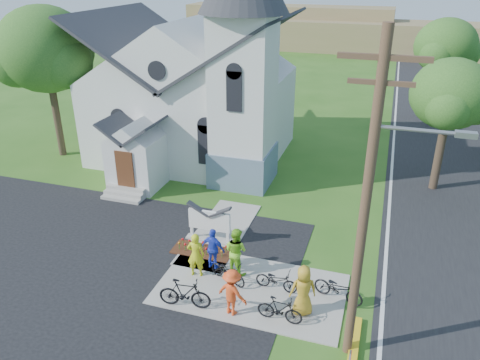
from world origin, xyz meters
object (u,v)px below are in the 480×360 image
(church_sign, at_px, (209,221))
(bike_4, at_px, (338,288))
(cyclist_0, at_px, (196,255))
(bike_1, at_px, (185,294))
(cyclist_3, at_px, (232,292))
(utility_pole, at_px, (368,200))
(cyclist_2, at_px, (213,249))
(bike_3, at_px, (280,310))
(bike_2, at_px, (277,280))
(cyclist_1, at_px, (236,251))
(cyclist_4, at_px, (303,290))
(bike_0, at_px, (228,272))

(church_sign, xyz_separation_m, bike_4, (5.90, -2.34, -0.48))
(cyclist_0, xyz_separation_m, bike_1, (0.35, -1.88, -0.36))
(cyclist_0, height_order, cyclist_3, cyclist_0)
(utility_pole, bearing_deg, bike_1, 177.04)
(cyclist_2, xyz_separation_m, bike_3, (3.26, -2.23, -0.40))
(church_sign, xyz_separation_m, bike_1, (0.76, -4.40, -0.40))
(cyclist_0, distance_m, bike_1, 1.95)
(church_sign, height_order, bike_2, church_sign)
(cyclist_1, xyz_separation_m, bike_2, (1.80, -0.60, -0.55))
(cyclist_2, height_order, cyclist_4, cyclist_4)
(bike_2, xyz_separation_m, bike_4, (2.27, 0.11, 0.07))
(utility_pole, distance_m, bike_3, 5.48)
(church_sign, bearing_deg, bike_2, -34.06)
(bike_1, height_order, cyclist_4, cyclist_4)
(utility_pole, height_order, cyclist_4, utility_pole)
(utility_pole, relative_size, bike_0, 5.94)
(church_sign, distance_m, bike_0, 3.12)
(utility_pole, distance_m, cyclist_4, 4.90)
(bike_4, bearing_deg, church_sign, 84.44)
(bike_0, bearing_deg, cyclist_3, -133.75)
(utility_pole, height_order, cyclist_1, utility_pole)
(bike_2, distance_m, cyclist_4, 1.61)
(utility_pole, xyz_separation_m, bike_0, (-4.83, 2.16, -4.91))
(cyclist_1, relative_size, bike_3, 1.23)
(cyclist_2, relative_size, cyclist_4, 0.92)
(cyclist_2, distance_m, cyclist_4, 4.22)
(cyclist_0, distance_m, bike_0, 1.41)
(bike_0, xyz_separation_m, bike_3, (2.41, -1.54, 0.04))
(bike_2, bearing_deg, cyclist_3, 150.70)
(utility_pole, xyz_separation_m, bike_4, (-0.66, 2.36, -4.86))
(cyclist_0, distance_m, cyclist_2, 0.82)
(bike_0, relative_size, cyclist_1, 0.86)
(cyclist_4, bearing_deg, cyclist_1, -49.69)
(bike_1, relative_size, cyclist_4, 0.99)
(cyclist_1, bearing_deg, bike_1, 87.53)
(cyclist_4, bearing_deg, utility_pole, 122.90)
(cyclist_4, bearing_deg, bike_1, -8.10)
(bike_0, relative_size, bike_3, 1.06)
(cyclist_3, bearing_deg, bike_2, -108.18)
(cyclist_4, bearing_deg, bike_0, -37.86)
(bike_3, bearing_deg, bike_2, 20.28)
(church_sign, xyz_separation_m, cyclist_2, (0.88, -1.85, -0.10))
(utility_pole, distance_m, bike_2, 6.16)
(church_sign, height_order, cyclist_3, cyclist_3)
(cyclist_4, height_order, bike_4, cyclist_4)
(bike_3, distance_m, cyclist_4, 1.04)
(utility_pole, relative_size, cyclist_1, 5.10)
(church_sign, height_order, cyclist_0, cyclist_0)
(utility_pole, xyz_separation_m, bike_2, (-2.93, 2.25, -4.93))
(cyclist_1, distance_m, cyclist_2, 0.96)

